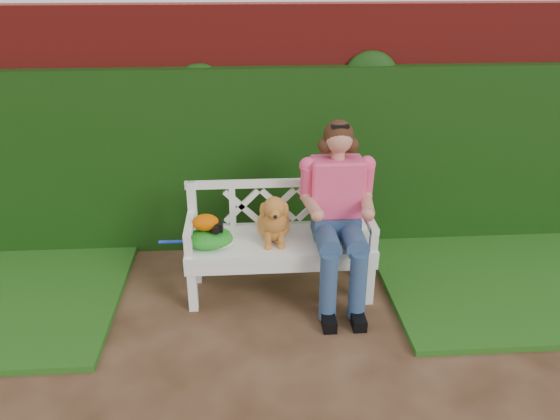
{
  "coord_description": "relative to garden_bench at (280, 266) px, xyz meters",
  "views": [
    {
      "loc": [
        -0.06,
        -3.07,
        2.52
      ],
      "look_at": [
        0.21,
        0.81,
        0.75
      ],
      "focal_mm": 35.0,
      "sensor_mm": 36.0,
      "label": 1
    }
  ],
  "objects": [
    {
      "name": "seated_woman",
      "position": [
        0.44,
        -0.02,
        0.48
      ],
      "size": [
        0.84,
        0.97,
        1.45
      ],
      "primitive_type": null,
      "rotation": [
        0.0,
        0.0,
        -0.32
      ],
      "color": "#FD5187",
      "rests_on": "ground"
    },
    {
      "name": "baseball_glove",
      "position": [
        -0.58,
        -0.03,
        0.43
      ],
      "size": [
        0.25,
        0.22,
        0.13
      ],
      "primitive_type": "ellipsoid",
      "rotation": [
        0.0,
        0.0,
        -0.39
      ],
      "color": "#D05400",
      "rests_on": "green_bag"
    },
    {
      "name": "brick_wall",
      "position": [
        -0.21,
        1.09,
        0.86
      ],
      "size": [
        10.0,
        0.3,
        2.2
      ],
      "primitive_type": "cube",
      "color": "maroon",
      "rests_on": "ground"
    },
    {
      "name": "garden_bench",
      "position": [
        0.0,
        0.0,
        0.0
      ],
      "size": [
        1.62,
        0.7,
        0.48
      ],
      "primitive_type": null,
      "rotation": [
        0.0,
        0.0,
        0.06
      ],
      "color": "white",
      "rests_on": "ground"
    },
    {
      "name": "ground",
      "position": [
        -0.21,
        -0.81,
        -0.24
      ],
      "size": [
        60.0,
        60.0,
        0.0
      ],
      "primitive_type": "plane",
      "color": "#351F11"
    },
    {
      "name": "ivy_hedge",
      "position": [
        -0.21,
        0.87,
        0.61
      ],
      "size": [
        10.0,
        0.18,
        1.7
      ],
      "primitive_type": "cube",
      "color": "#133C0A",
      "rests_on": "ground"
    },
    {
      "name": "tennis_racket",
      "position": [
        -0.56,
        0.01,
        0.26
      ],
      "size": [
        0.65,
        0.33,
        0.03
      ],
      "primitive_type": null,
      "rotation": [
        0.0,
        0.0,
        -0.11
      ],
      "color": "white",
      "rests_on": "garden_bench"
    },
    {
      "name": "grass_right",
      "position": [
        2.19,
        0.09,
        -0.21
      ],
      "size": [
        2.6,
        2.0,
        0.05
      ],
      "primitive_type": "cube",
      "color": "#1F5F18",
      "rests_on": "ground"
    },
    {
      "name": "dog",
      "position": [
        -0.05,
        0.0,
        0.45
      ],
      "size": [
        0.3,
        0.4,
        0.43
      ],
      "primitive_type": null,
      "rotation": [
        0.0,
        0.0,
        0.05
      ],
      "color": "#A86E40",
      "rests_on": "garden_bench"
    },
    {
      "name": "green_bag",
      "position": [
        -0.56,
        -0.04,
        0.3
      ],
      "size": [
        0.38,
        0.3,
        0.13
      ],
      "primitive_type": null,
      "rotation": [
        0.0,
        0.0,
        -0.01
      ],
      "color": "#24722E",
      "rests_on": "garden_bench"
    },
    {
      "name": "camera_item",
      "position": [
        -0.5,
        -0.04,
        0.4
      ],
      "size": [
        0.11,
        0.08,
        0.07
      ],
      "primitive_type": "cube",
      "rotation": [
        0.0,
        0.0,
        -0.04
      ],
      "color": "black",
      "rests_on": "green_bag"
    }
  ]
}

